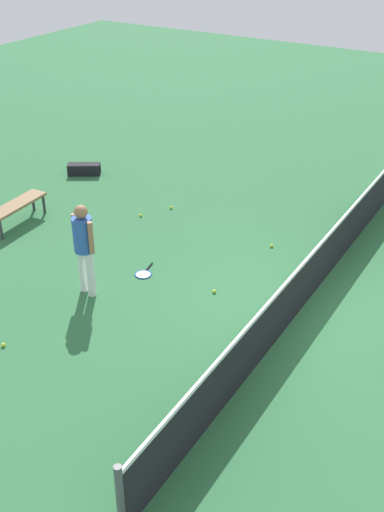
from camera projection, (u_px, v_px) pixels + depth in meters
The scene contains 11 objects.
ground_plane at pixel (300, 310), 10.61m from camera, with size 40.00×40.00×0.00m, color #2D6B3D.
court_net at pixel (302, 285), 10.36m from camera, with size 10.09×0.09×1.07m.
player_near_side at pixel (84, 243), 10.56m from camera, with size 0.40×0.53×1.70m.
tennis_racket_near_player at pixel (144, 274), 11.59m from camera, with size 0.60×0.37×0.03m.
tennis_ball_near_player at pixel (3, 345), 9.74m from camera, with size 0.07×0.07×0.07m, color #C6E033.
tennis_ball_by_net at pixel (171, 208), 13.95m from camera, with size 0.07×0.07×0.07m, color #C6E033.
tennis_ball_midcourt at pixel (141, 215), 13.62m from camera, with size 0.07×0.07×0.07m, color #C6E033.
tennis_ball_baseline at pixel (272, 246), 12.46m from camera, with size 0.07×0.07×0.07m, color #C6E033.
tennis_ball_stray_left at pixel (214, 291), 11.04m from camera, with size 0.07×0.07×0.07m, color #C6E033.
courtside_bench at pixel (16, 206), 13.13m from camera, with size 1.52×0.49×0.48m.
equipment_bag at pixel (85, 169), 15.59m from camera, with size 0.66×0.83×0.28m.
Camera 1 is at (8.39, 2.94, 6.13)m, focal length 44.03 mm.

